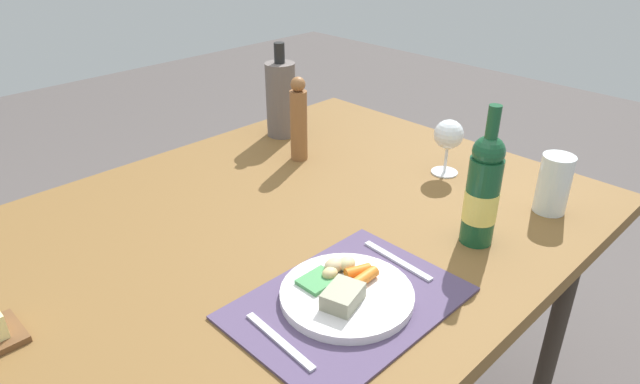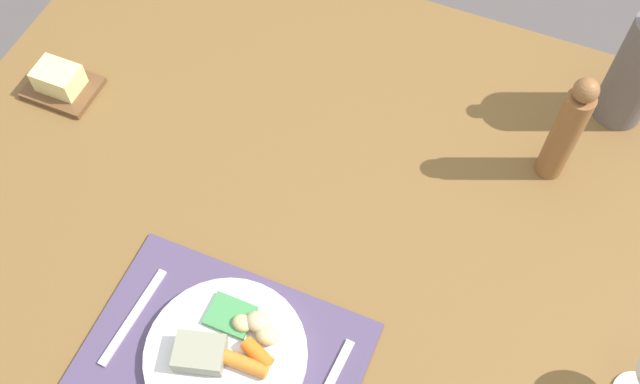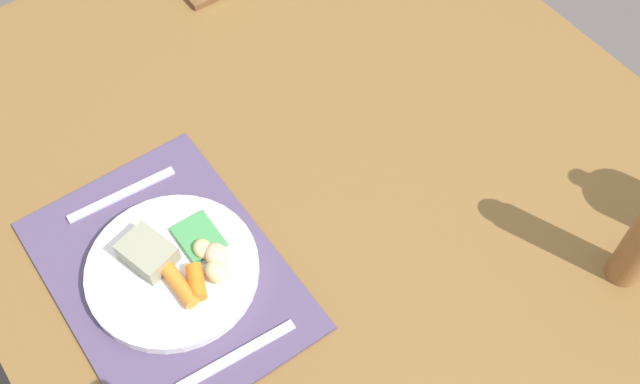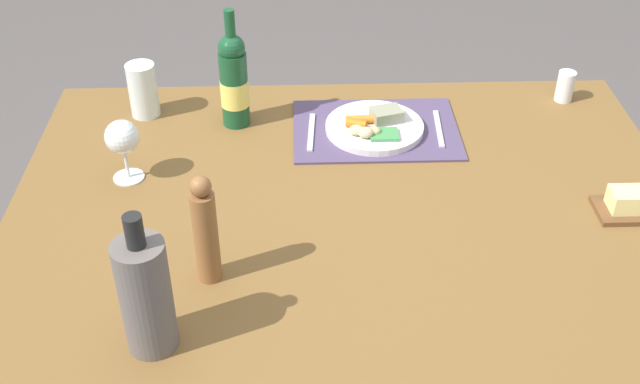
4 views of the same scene
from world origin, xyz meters
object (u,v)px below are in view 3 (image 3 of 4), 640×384
at_px(fork, 122,194).
at_px(dining_table, 367,234).
at_px(dinner_plate, 174,268).
at_px(knife, 237,355).

bearing_deg(fork, dining_table, 53.28).
xyz_separation_m(dining_table, fork, (-0.24, -0.29, 0.07)).
distance_m(dining_table, fork, 0.38).
relative_size(dinner_plate, knife, 1.42).
xyz_separation_m(dining_table, dinner_plate, (-0.08, -0.29, 0.08)).
bearing_deg(dining_table, fork, -130.18).
bearing_deg(dinner_plate, knife, 1.72).
height_order(dining_table, fork, fork).
relative_size(dining_table, knife, 8.65).
height_order(fork, knife, same).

